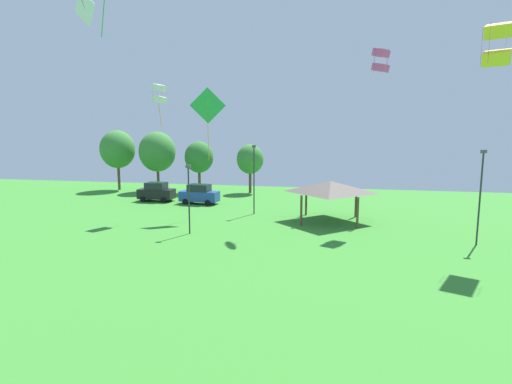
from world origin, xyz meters
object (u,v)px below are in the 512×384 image
kite_flying_7 (498,44)px  treeline_tree_0 (118,149)px  park_pavilion (330,187)px  light_post_1 (254,176)px  parked_car_second_from_left (199,194)px  light_post_0 (189,195)px  kite_flying_1 (208,107)px  treeline_tree_2 (199,157)px  kite_flying_10 (381,60)px  kite_flying_5 (85,8)px  parked_car_leftmost (156,192)px  light_post_2 (480,192)px  treeline_tree_1 (157,152)px  kite_flying_2 (159,94)px  treeline_tree_3 (250,159)px

kite_flying_7 → treeline_tree_0: 45.89m
park_pavilion → light_post_1: size_ratio=0.90×
parked_car_second_from_left → light_post_0: (3.98, -13.03, 1.99)m
kite_flying_7 → kite_flying_1: bearing=161.9°
light_post_0 → treeline_tree_2: (-7.08, 21.51, 1.63)m
park_pavilion → kite_flying_10: bearing=-4.4°
park_pavilion → light_post_0: light_post_0 is taller
kite_flying_5 → kite_flying_7: 33.51m
kite_flying_7 → parked_car_leftmost: kite_flying_7 is taller
kite_flying_10 → light_post_2: bearing=-40.0°
kite_flying_10 → treeline_tree_1: 32.17m
kite_flying_2 → light_post_2: 27.34m
parked_car_leftmost → treeline_tree_3: treeline_tree_3 is taller
kite_flying_2 → treeline_tree_0: bearing=131.8°
light_post_2 → treeline_tree_2: 34.54m
kite_flying_7 → kite_flying_10: 9.34m
parked_car_leftmost → kite_flying_10: bearing=-17.0°
treeline_tree_1 → parked_car_second_from_left: bearing=-43.1°
treeline_tree_2 → treeline_tree_1: bearing=-179.6°
kite_flying_2 → parked_car_leftmost: 13.71m
parked_car_leftmost → light_post_1: (12.72, -5.03, 2.65)m
light_post_0 → park_pavilion: bearing=33.6°
light_post_0 → kite_flying_5: bearing=155.4°
kite_flying_2 → light_post_2: bearing=-10.1°
kite_flying_1 → treeline_tree_3: bearing=88.5°
light_post_0 → treeline_tree_0: (-18.99, 21.57, 2.57)m
kite_flying_2 → treeline_tree_2: bearing=97.7°
kite_flying_2 → treeline_tree_3: 18.60m
treeline_tree_3 → light_post_2: bearing=-45.1°
treeline_tree_3 → light_post_1: bearing=-75.5°
kite_flying_10 → treeline_tree_0: bearing=156.0°
kite_flying_1 → kite_flying_10: bearing=-1.1°
treeline_tree_2 → light_post_0: bearing=-71.8°
treeline_tree_0 → parked_car_leftmost: bearing=-39.5°
kite_flying_2 → kite_flying_10: size_ratio=1.96×
parked_car_second_from_left → light_post_2: (24.85, -11.79, 2.63)m
kite_flying_7 → kite_flying_2: bearing=167.1°
treeline_tree_1 → kite_flying_2: bearing=-62.8°
treeline_tree_3 → treeline_tree_0: bearing=-177.1°
kite_flying_7 → treeline_tree_1: kite_flying_7 is taller
light_post_0 → treeline_tree_0: size_ratio=0.65×
park_pavilion → kite_flying_5: bearing=-175.9°
parked_car_leftmost → park_pavilion: park_pavilion is taller
kite_flying_5 → treeline_tree_2: kite_flying_5 is taller
parked_car_leftmost → light_post_2: light_post_2 is taller
kite_flying_5 → parked_car_leftmost: bearing=74.7°
kite_flying_7 → park_pavilion: bearing=145.5°
kite_flying_2 → light_post_0: kite_flying_2 is taller
kite_flying_1 → light_post_0: size_ratio=1.24×
parked_car_second_from_left → treeline_tree_0: 17.86m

